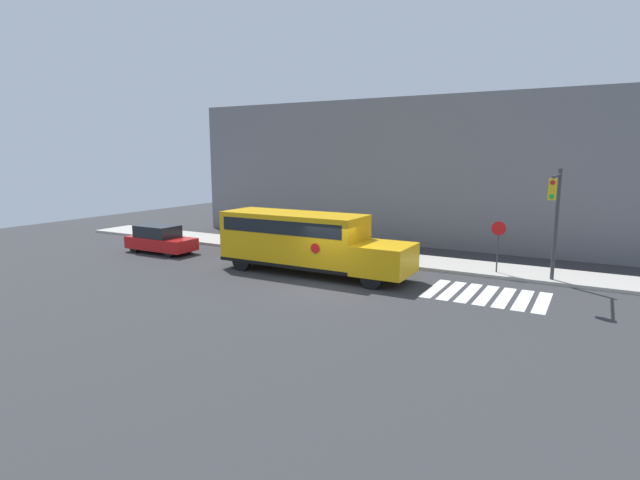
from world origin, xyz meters
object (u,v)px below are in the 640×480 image
traffic_light (555,210)px  stop_sign (498,240)px  school_bus (304,239)px  parked_car (160,239)px

traffic_light → stop_sign: bearing=150.2°
school_bus → stop_sign: bearing=26.2°
stop_sign → traffic_light: traffic_light is taller
school_bus → stop_sign: (8.18, 4.03, 0.05)m
school_bus → parked_car: bearing=179.0°
school_bus → parked_car: size_ratio=2.24×
traffic_light → parked_car: bearing=-173.1°
school_bus → traffic_light: 11.05m
traffic_light → school_bus: bearing=-165.9°
parked_car → traffic_light: bearing=6.9°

